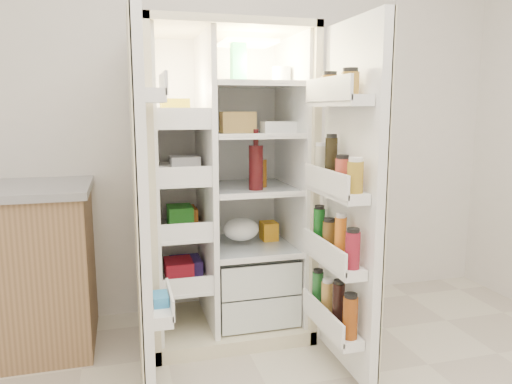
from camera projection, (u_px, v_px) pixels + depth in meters
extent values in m
cube|color=silver|center=(220.00, 108.00, 3.17)|extent=(4.00, 0.02, 2.70)
cube|color=beige|center=(214.00, 178.00, 3.17)|extent=(0.92, 0.04, 1.80)
cube|color=beige|center=(148.00, 188.00, 2.74)|extent=(0.04, 0.70, 1.80)
cube|color=beige|center=(295.00, 182.00, 2.97)|extent=(0.04, 0.70, 1.80)
cube|color=beige|center=(223.00, 30.00, 2.71)|extent=(0.92, 0.70, 0.04)
cube|color=beige|center=(226.00, 322.00, 3.00)|extent=(0.92, 0.70, 0.08)
cube|color=white|center=(215.00, 175.00, 3.14)|extent=(0.84, 0.02, 1.68)
cube|color=white|center=(154.00, 185.00, 2.74)|extent=(0.02, 0.62, 1.68)
cube|color=white|center=(290.00, 179.00, 2.96)|extent=(0.02, 0.62, 1.68)
cube|color=white|center=(206.00, 183.00, 2.82)|extent=(0.03, 0.62, 1.68)
cube|color=silver|center=(251.00, 299.00, 3.00)|extent=(0.47, 0.52, 0.19)
cube|color=silver|center=(251.00, 268.00, 2.96)|extent=(0.47, 0.52, 0.19)
cube|color=#FFD18C|center=(247.00, 43.00, 2.80)|extent=(0.30, 0.30, 0.02)
cube|color=white|center=(182.00, 278.00, 2.88)|extent=(0.28, 0.58, 0.02)
cube|color=white|center=(181.00, 229.00, 2.83)|extent=(0.28, 0.58, 0.02)
cube|color=white|center=(179.00, 179.00, 2.78)|extent=(0.28, 0.58, 0.02)
cube|color=white|center=(178.00, 126.00, 2.73)|extent=(0.28, 0.58, 0.02)
cube|color=silver|center=(250.00, 246.00, 2.96)|extent=(0.49, 0.58, 0.01)
cube|color=silver|center=(250.00, 187.00, 2.90)|extent=(0.49, 0.58, 0.01)
cube|color=silver|center=(250.00, 134.00, 2.84)|extent=(0.49, 0.58, 0.02)
cube|color=silver|center=(250.00, 85.00, 2.80)|extent=(0.49, 0.58, 0.02)
cube|color=red|center=(182.00, 269.00, 2.87)|extent=(0.16, 0.20, 0.10)
cube|color=#288724|center=(180.00, 218.00, 2.81)|extent=(0.14, 0.18, 0.12)
cube|color=white|center=(179.00, 171.00, 2.77)|extent=(0.20, 0.22, 0.07)
cube|color=gold|center=(177.00, 111.00, 2.71)|extent=(0.15, 0.16, 0.14)
cube|color=#432F8D|center=(182.00, 270.00, 2.87)|extent=(0.18, 0.20, 0.09)
cube|color=#D06624|center=(180.00, 219.00, 2.82)|extent=(0.14, 0.18, 0.10)
cube|color=silver|center=(179.00, 166.00, 2.76)|extent=(0.16, 0.16, 0.12)
sphere|color=orange|center=(234.00, 315.00, 2.90)|extent=(0.07, 0.07, 0.07)
sphere|color=orange|center=(247.00, 311.00, 2.96)|extent=(0.07, 0.07, 0.07)
sphere|color=orange|center=(265.00, 312.00, 2.95)|extent=(0.07, 0.07, 0.07)
sphere|color=orange|center=(237.00, 305.00, 3.04)|extent=(0.07, 0.07, 0.07)
sphere|color=orange|center=(253.00, 305.00, 3.05)|extent=(0.07, 0.07, 0.07)
sphere|color=orange|center=(270.00, 306.00, 3.04)|extent=(0.07, 0.07, 0.07)
sphere|color=orange|center=(227.00, 311.00, 2.97)|extent=(0.07, 0.07, 0.07)
sphere|color=orange|center=(262.00, 303.00, 3.09)|extent=(0.07, 0.07, 0.07)
ellipsoid|color=#4C7D29|center=(250.00, 264.00, 2.98)|extent=(0.26, 0.24, 0.11)
cylinder|color=#420E10|center=(256.00, 168.00, 2.75)|extent=(0.08, 0.08, 0.25)
cylinder|color=brown|center=(262.00, 173.00, 2.86)|extent=(0.06, 0.06, 0.16)
cube|color=#2B9D5D|center=(238.00, 62.00, 2.73)|extent=(0.08, 0.08, 0.23)
cylinder|color=white|center=(281.00, 75.00, 2.82)|extent=(0.11, 0.11, 0.10)
cylinder|color=#B98C2A|center=(238.00, 77.00, 2.84)|extent=(0.06, 0.06, 0.08)
cube|color=white|center=(284.00, 127.00, 2.81)|extent=(0.26, 0.11, 0.07)
cube|color=tan|center=(238.00, 122.00, 2.81)|extent=(0.20, 0.11, 0.12)
ellipsoid|color=white|center=(241.00, 234.00, 2.93)|extent=(0.22, 0.20, 0.14)
cube|color=#FFA61A|center=(269.00, 231.00, 3.06)|extent=(0.10, 0.11, 0.11)
cube|color=white|center=(142.00, 208.00, 2.20)|extent=(0.05, 0.40, 1.72)
cube|color=beige|center=(136.00, 208.00, 2.19)|extent=(0.01, 0.40, 1.72)
cube|color=white|center=(161.00, 310.00, 2.30)|extent=(0.09, 0.32, 0.06)
cube|color=white|center=(153.00, 96.00, 2.13)|extent=(0.09, 0.32, 0.06)
cube|color=#338CCC|center=(161.00, 304.00, 2.30)|extent=(0.07, 0.12, 0.10)
cube|color=white|center=(351.00, 200.00, 2.38)|extent=(0.05, 0.58, 1.72)
cube|color=beige|center=(356.00, 200.00, 2.38)|extent=(0.01, 0.58, 1.72)
cube|color=white|center=(332.00, 325.00, 2.46)|extent=(0.11, 0.50, 0.05)
cube|color=white|center=(333.00, 261.00, 2.41)|extent=(0.11, 0.50, 0.05)
cube|color=white|center=(335.00, 191.00, 2.35)|extent=(0.11, 0.50, 0.05)
cube|color=white|center=(338.00, 101.00, 2.27)|extent=(0.11, 0.50, 0.05)
cylinder|color=#80380E|center=(350.00, 318.00, 2.25)|extent=(0.07, 0.07, 0.20)
cylinder|color=black|center=(338.00, 305.00, 2.37)|extent=(0.06, 0.06, 0.22)
cylinder|color=#BB8A3E|center=(327.00, 299.00, 2.50)|extent=(0.06, 0.06, 0.18)
cylinder|color=#206129|center=(318.00, 289.00, 2.62)|extent=(0.06, 0.06, 0.19)
cylinder|color=maroon|center=(353.00, 250.00, 2.20)|extent=(0.07, 0.07, 0.17)
cylinder|color=orange|center=(340.00, 239.00, 2.32)|extent=(0.06, 0.06, 0.21)
cylinder|color=brown|center=(329.00, 237.00, 2.45)|extent=(0.07, 0.07, 0.16)
cylinder|color=#155C1C|center=(319.00, 227.00, 2.57)|extent=(0.06, 0.06, 0.20)
cylinder|color=olive|center=(355.00, 177.00, 2.14)|extent=(0.07, 0.07, 0.14)
cylinder|color=#AE3C2C|center=(342.00, 174.00, 2.26)|extent=(0.07, 0.07, 0.14)
cylinder|color=black|center=(331.00, 161.00, 2.38)|extent=(0.06, 0.06, 0.23)
cylinder|color=#BDB89C|center=(321.00, 163.00, 2.51)|extent=(0.06, 0.06, 0.18)
cylinder|color=olive|center=(350.00, 83.00, 2.15)|extent=(0.08, 0.08, 0.10)
cylinder|color=#935F1A|center=(330.00, 86.00, 2.36)|extent=(0.08, 0.08, 0.10)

